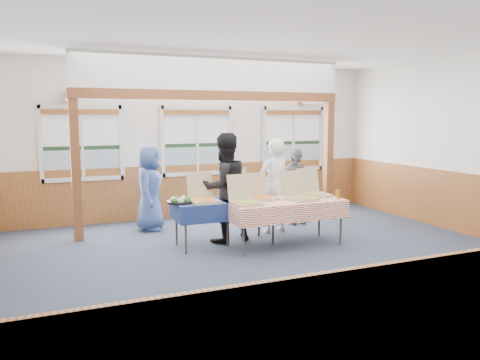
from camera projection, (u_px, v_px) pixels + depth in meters
name	position (u px, v px, depth m)	size (l,w,h in m)	color
floor	(269.00, 261.00, 6.88)	(8.00, 8.00, 0.00)	#262F3E
ceiling	(271.00, 37.00, 6.45)	(8.00, 8.00, 0.00)	white
wall_back	(196.00, 141.00, 9.87)	(8.00, 8.00, 0.00)	silver
wall_front	(479.00, 186.00, 3.46)	(8.00, 8.00, 0.00)	silver
wall_right	(475.00, 146.00, 8.19)	(8.00, 8.00, 0.00)	silver
wainscot_back	(197.00, 190.00, 9.98)	(7.98, 0.05, 1.10)	brown
wainscot_front	(467.00, 319.00, 3.63)	(7.98, 0.05, 1.10)	brown
wainscot_right	(470.00, 205.00, 8.32)	(0.05, 6.98, 1.10)	brown
window_left	(82.00, 139.00, 8.94)	(1.56, 0.10, 1.46)	silver
window_mid	(197.00, 137.00, 9.82)	(1.56, 0.10, 1.46)	silver
window_right	(293.00, 135.00, 10.69)	(1.56, 0.10, 1.46)	silver
post_left	(76.00, 171.00, 7.87)	(0.15, 0.15, 2.40)	#5C3014
post_right	(328.00, 160.00, 9.78)	(0.15, 0.15, 2.40)	#5C3014
cross_beam	(215.00, 96.00, 8.65)	(5.15, 0.18, 0.18)	#5C3014
table_left	(225.00, 203.00, 7.67)	(1.71, 0.83, 0.76)	#373737
table_right	(285.00, 203.00, 7.62)	(2.05, 1.20, 0.76)	#373737
pizza_box_a	(204.00, 198.00, 7.41)	(0.43, 0.52, 0.46)	tan
pizza_box_b	(241.00, 193.00, 7.94)	(0.44, 0.53, 0.47)	tan
pizza_box_c	(245.00, 200.00, 7.23)	(0.42, 0.50, 0.44)	tan
pizza_box_d	(260.00, 196.00, 7.64)	(0.39, 0.48, 0.42)	tan
pizza_box_e	(300.00, 196.00, 7.62)	(0.51, 0.58, 0.46)	tan
pizza_box_f	(314.00, 192.00, 7.98)	(0.44, 0.53, 0.46)	tan
veggie_tray	(180.00, 201.00, 7.38)	(0.43, 0.43, 0.10)	black
drink_glass	(338.00, 195.00, 7.69)	(0.07, 0.07, 0.15)	#9B7019
woman_white	(274.00, 186.00, 8.48)	(0.62, 0.41, 1.71)	silver
woman_black	(224.00, 188.00, 7.85)	(0.89, 0.70, 1.84)	black
man_blue	(150.00, 188.00, 8.68)	(0.77, 0.50, 1.58)	#37508B
person_grey	(295.00, 186.00, 9.20)	(0.87, 0.36, 1.48)	slate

